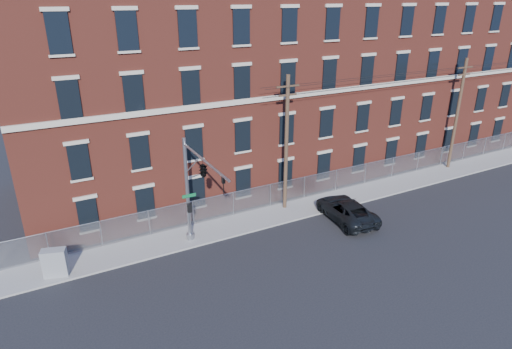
{
  "coord_description": "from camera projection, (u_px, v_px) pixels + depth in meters",
  "views": [
    {
      "loc": [
        -14.1,
        -19.96,
        15.1
      ],
      "look_at": [
        -1.33,
        4.0,
        4.01
      ],
      "focal_mm": 30.9,
      "sensor_mm": 36.0,
      "label": 1
    }
  ],
  "objects": [
    {
      "name": "chain_link_fence",
      "position": [
        379.0,
        170.0,
        38.13
      ],
      "size": [
        59.06,
        0.06,
        1.85
      ],
      "color": "#A5A8AD",
      "rests_on": "ground"
    },
    {
      "name": "utility_cabinet",
      "position": [
        55.0,
        263.0,
        25.1
      ],
      "size": [
        1.47,
        1.03,
        1.67
      ],
      "primitive_type": "cube",
      "rotation": [
        0.0,
        0.0,
        -0.3
      ],
      "color": "slate",
      "rests_on": "sidewalk"
    },
    {
      "name": "sidewalk",
      "position": [
        389.0,
        186.0,
        37.45
      ],
      "size": [
        65.0,
        3.0,
        0.12
      ],
      "primitive_type": "cube",
      "color": "gray",
      "rests_on": "ground"
    },
    {
      "name": "overhead_wires",
      "position": [
        465.0,
        70.0,
        38.0
      ],
      "size": [
        40.0,
        0.62,
        0.62
      ],
      "color": "black",
      "rests_on": "ground"
    },
    {
      "name": "traffic_signal_mast",
      "position": [
        199.0,
        177.0,
        25.29
      ],
      "size": [
        0.9,
        6.75,
        7.0
      ],
      "color": "#9EA0A5",
      "rests_on": "ground"
    },
    {
      "name": "ground",
      "position": [
        304.0,
        250.0,
        28.16
      ],
      "size": [
        140.0,
        140.0,
        0.0
      ],
      "primitive_type": "plane",
      "color": "black",
      "rests_on": "ground"
    },
    {
      "name": "pickup_truck",
      "position": [
        346.0,
        210.0,
        31.66
      ],
      "size": [
        3.09,
        5.76,
        1.54
      ],
      "primitive_type": "imported",
      "rotation": [
        0.0,
        0.0,
        3.04
      ],
      "color": "black",
      "rests_on": "ground"
    },
    {
      "name": "mill_building",
      "position": [
        331.0,
        74.0,
        41.69
      ],
      "size": [
        55.3,
        14.32,
        16.3
      ],
      "color": "maroon",
      "rests_on": "ground"
    },
    {
      "name": "utility_pole_mid",
      "position": [
        457.0,
        113.0,
        39.43
      ],
      "size": [
        1.8,
        0.28,
        10.0
      ],
      "color": "#493524",
      "rests_on": "ground"
    },
    {
      "name": "utility_pole_near",
      "position": [
        286.0,
        142.0,
        31.59
      ],
      "size": [
        1.8,
        0.28,
        10.0
      ],
      "color": "#493524",
      "rests_on": "ground"
    }
  ]
}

